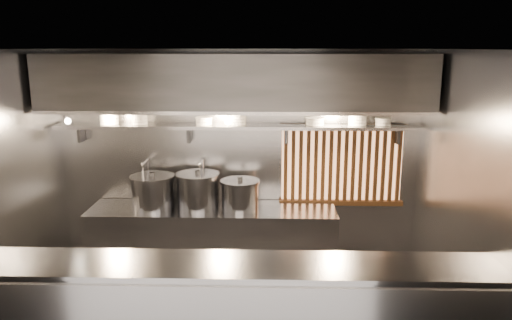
{
  "coord_description": "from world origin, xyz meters",
  "views": [
    {
      "loc": [
        0.4,
        -4.65,
        2.82
      ],
      "look_at": [
        0.25,
        0.55,
        1.64
      ],
      "focal_mm": 35.0,
      "sensor_mm": 36.0,
      "label": 1
    }
  ],
  "objects_px": {
    "heat_lamp": "(66,116)",
    "stock_pot_mid": "(240,194)",
    "pendant_bulb": "(228,121)",
    "stock_pot_right": "(198,190)",
    "stock_pot_left": "(153,192)"
  },
  "relations": [
    {
      "from": "stock_pot_mid",
      "to": "stock_pot_right",
      "type": "xyz_separation_m",
      "value": [
        -0.52,
        0.03,
        0.04
      ]
    },
    {
      "from": "heat_lamp",
      "to": "pendant_bulb",
      "type": "xyz_separation_m",
      "value": [
        1.8,
        0.35,
        -0.11
      ]
    },
    {
      "from": "stock_pot_right",
      "to": "heat_lamp",
      "type": "bearing_deg",
      "value": -167.94
    },
    {
      "from": "heat_lamp",
      "to": "stock_pot_left",
      "type": "distance_m",
      "value": 1.33
    },
    {
      "from": "heat_lamp",
      "to": "stock_pot_right",
      "type": "relative_size",
      "value": 0.5
    },
    {
      "from": "pendant_bulb",
      "to": "stock_pot_mid",
      "type": "height_order",
      "value": "pendant_bulb"
    },
    {
      "from": "heat_lamp",
      "to": "pendant_bulb",
      "type": "relative_size",
      "value": 1.87
    },
    {
      "from": "heat_lamp",
      "to": "stock_pot_mid",
      "type": "height_order",
      "value": "heat_lamp"
    },
    {
      "from": "heat_lamp",
      "to": "pendant_bulb",
      "type": "bearing_deg",
      "value": 11.0
    },
    {
      "from": "pendant_bulb",
      "to": "stock_pot_mid",
      "type": "xyz_separation_m",
      "value": [
        0.14,
        -0.07,
        -0.88
      ]
    },
    {
      "from": "pendant_bulb",
      "to": "heat_lamp",
      "type": "bearing_deg",
      "value": -169.0
    },
    {
      "from": "stock_pot_left",
      "to": "stock_pot_right",
      "type": "bearing_deg",
      "value": 2.03
    },
    {
      "from": "heat_lamp",
      "to": "stock_pot_right",
      "type": "xyz_separation_m",
      "value": [
        1.42,
        0.3,
        -0.95
      ]
    },
    {
      "from": "stock_pot_right",
      "to": "pendant_bulb",
      "type": "bearing_deg",
      "value": 6.91
    },
    {
      "from": "pendant_bulb",
      "to": "stock_pot_left",
      "type": "distance_m",
      "value": 1.26
    }
  ]
}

